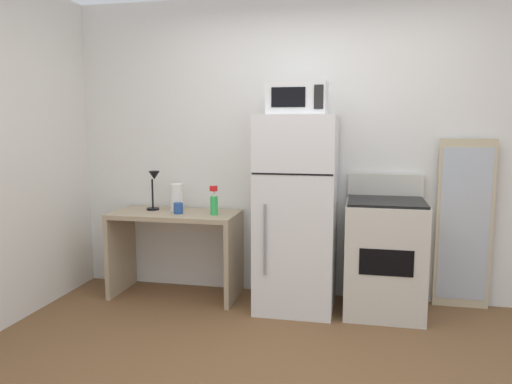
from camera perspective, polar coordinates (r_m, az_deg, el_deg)
name	(u,v)px	position (r m, az deg, el deg)	size (l,w,h in m)	color
wall_back_white	(314,149)	(4.41, 6.60, 4.93)	(5.00, 0.10, 2.60)	white
desk	(176,238)	(4.46, -9.18, -5.22)	(1.10, 0.53, 0.75)	tan
desk_lamp	(154,184)	(4.52, -11.60, 0.95)	(0.14, 0.12, 0.35)	black
paper_towel_roll	(176,197)	(4.48, -9.08, -0.60)	(0.11, 0.11, 0.24)	white
spray_bottle	(214,203)	(4.23, -4.82, -1.30)	(0.06, 0.06, 0.25)	green
coffee_mug	(178,208)	(4.34, -8.88, -1.83)	(0.08, 0.08, 0.10)	#264C99
refrigerator	(297,213)	(4.09, 4.68, -2.40)	(0.63, 0.66, 1.59)	white
microwave	(298,98)	(4.01, 4.79, 10.64)	(0.46, 0.35, 0.26)	silver
oven_range	(384,256)	(4.15, 14.48, -7.09)	(0.62, 0.61, 1.10)	beige
leaning_mirror	(464,224)	(4.43, 22.71, -3.44)	(0.44, 0.03, 1.40)	#C6B793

